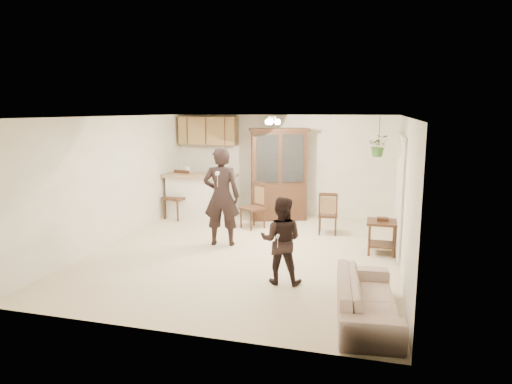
% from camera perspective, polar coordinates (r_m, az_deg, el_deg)
% --- Properties ---
extents(floor, '(6.50, 6.50, 0.00)m').
position_cam_1_polar(floor, '(8.61, -1.24, -7.48)').
color(floor, beige).
rests_on(floor, ground).
extents(ceiling, '(5.50, 6.50, 0.02)m').
position_cam_1_polar(ceiling, '(8.20, -1.31, 9.40)').
color(ceiling, white).
rests_on(ceiling, wall_back).
extents(wall_back, '(5.50, 0.02, 2.50)m').
position_cam_1_polar(wall_back, '(11.44, 3.35, 3.35)').
color(wall_back, white).
rests_on(wall_back, ground).
extents(wall_front, '(5.50, 0.02, 2.50)m').
position_cam_1_polar(wall_front, '(5.35, -11.24, -4.80)').
color(wall_front, white).
rests_on(wall_front, ground).
extents(wall_left, '(0.02, 6.50, 2.50)m').
position_cam_1_polar(wall_left, '(9.46, -17.47, 1.44)').
color(wall_left, white).
rests_on(wall_left, ground).
extents(wall_right, '(0.02, 6.50, 2.50)m').
position_cam_1_polar(wall_right, '(7.99, 17.99, -0.13)').
color(wall_right, white).
rests_on(wall_right, ground).
extents(breakfast_bar, '(1.60, 0.55, 1.00)m').
position_cam_1_polar(breakfast_bar, '(11.24, -6.92, -0.71)').
color(breakfast_bar, white).
rests_on(breakfast_bar, floor).
extents(bar_top, '(1.75, 0.70, 0.08)m').
position_cam_1_polar(bar_top, '(11.15, -6.98, 2.07)').
color(bar_top, tan).
rests_on(bar_top, breakfast_bar).
extents(upper_cabinets, '(1.50, 0.34, 0.70)m').
position_cam_1_polar(upper_cabinets, '(11.73, -5.99, 7.65)').
color(upper_cabinets, olive).
rests_on(upper_cabinets, wall_back).
extents(vertical_blinds, '(0.06, 2.30, 2.10)m').
position_cam_1_polar(vertical_blinds, '(8.90, 17.43, -0.06)').
color(vertical_blinds, beige).
rests_on(vertical_blinds, wall_right).
extents(ceiling_fixture, '(0.36, 0.36, 0.20)m').
position_cam_1_polar(ceiling_fixture, '(9.31, 2.01, 8.88)').
color(ceiling_fixture, beige).
rests_on(ceiling_fixture, ceiling).
extents(hanging_plant, '(0.43, 0.37, 0.48)m').
position_cam_1_polar(hanging_plant, '(10.29, 15.08, 5.60)').
color(hanging_plant, '#325A24').
rests_on(hanging_plant, ceiling).
extents(plant_cord, '(0.01, 0.01, 0.65)m').
position_cam_1_polar(plant_cord, '(10.27, 15.16, 7.41)').
color(plant_cord, black).
rests_on(plant_cord, ceiling).
extents(sofa, '(0.92, 1.94, 0.73)m').
position_cam_1_polar(sofa, '(6.05, 13.76, -11.95)').
color(sofa, beige).
rests_on(sofa, floor).
extents(adult, '(0.73, 0.55, 1.80)m').
position_cam_1_polar(adult, '(8.87, -4.33, -0.97)').
color(adult, black).
rests_on(adult, floor).
extents(child, '(0.68, 0.54, 1.35)m').
position_cam_1_polar(child, '(6.95, 3.15, -6.03)').
color(child, black).
rests_on(child, floor).
extents(china_hutch, '(1.49, 0.99, 2.19)m').
position_cam_1_polar(china_hutch, '(10.95, 2.83, 2.16)').
color(china_hutch, '#382214').
rests_on(china_hutch, floor).
extents(side_table, '(0.56, 0.56, 0.68)m').
position_cam_1_polar(side_table, '(8.75, 15.45, -5.39)').
color(side_table, '#382214').
rests_on(side_table, floor).
extents(chair_bar, '(0.64, 0.64, 1.17)m').
position_cam_1_polar(chair_bar, '(11.26, -9.90, -1.65)').
color(chair_bar, '#382214').
rests_on(chair_bar, floor).
extents(chair_hutch_left, '(0.63, 0.63, 1.02)m').
position_cam_1_polar(chair_hutch_left, '(10.21, -0.43, -2.96)').
color(chair_hutch_left, '#382214').
rests_on(chair_hutch_left, floor).
extents(chair_hutch_right, '(0.44, 0.44, 0.92)m').
position_cam_1_polar(chair_hutch_right, '(9.88, 8.95, -3.71)').
color(chair_hutch_right, '#382214').
rests_on(chair_hutch_right, floor).
extents(controller_adult, '(0.08, 0.17, 0.05)m').
position_cam_1_polar(controller_adult, '(8.33, -4.85, 2.34)').
color(controller_adult, white).
rests_on(controller_adult, adult).
extents(controller_child, '(0.04, 0.12, 0.04)m').
position_cam_1_polar(controller_child, '(6.61, 2.72, -5.55)').
color(controller_child, white).
rests_on(controller_child, child).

